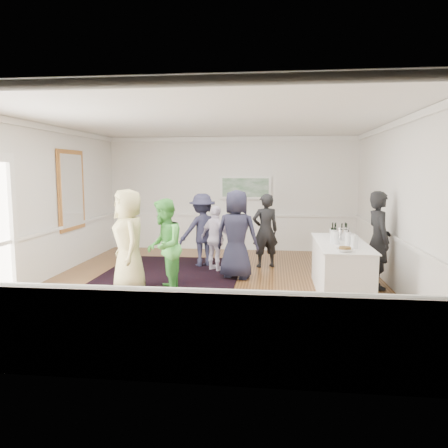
# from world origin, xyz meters

# --- Properties ---
(floor) EXTENTS (8.00, 8.00, 0.00)m
(floor) POSITION_xyz_m (0.00, 0.00, 0.00)
(floor) COLOR brown
(floor) RESTS_ON ground
(ceiling) EXTENTS (7.00, 8.00, 0.02)m
(ceiling) POSITION_xyz_m (0.00, 0.00, 3.20)
(ceiling) COLOR white
(ceiling) RESTS_ON wall_back
(wall_left) EXTENTS (0.02, 8.00, 3.20)m
(wall_left) POSITION_xyz_m (-3.50, 0.00, 1.60)
(wall_left) COLOR white
(wall_left) RESTS_ON floor
(wall_right) EXTENTS (0.02, 8.00, 3.20)m
(wall_right) POSITION_xyz_m (3.50, 0.00, 1.60)
(wall_right) COLOR white
(wall_right) RESTS_ON floor
(wall_back) EXTENTS (7.00, 0.02, 3.20)m
(wall_back) POSITION_xyz_m (0.00, 4.00, 1.60)
(wall_back) COLOR white
(wall_back) RESTS_ON floor
(wall_front) EXTENTS (7.00, 0.02, 3.20)m
(wall_front) POSITION_xyz_m (0.00, -4.00, 1.60)
(wall_front) COLOR white
(wall_front) RESTS_ON floor
(wainscoting) EXTENTS (7.00, 8.00, 1.00)m
(wainscoting) POSITION_xyz_m (0.00, 0.00, 0.50)
(wainscoting) COLOR white
(wainscoting) RESTS_ON floor
(mirror) EXTENTS (0.05, 1.25, 1.85)m
(mirror) POSITION_xyz_m (-3.45, 1.30, 1.80)
(mirror) COLOR #C17B38
(mirror) RESTS_ON wall_left
(landscape_painting) EXTENTS (1.44, 0.06, 0.66)m
(landscape_painting) POSITION_xyz_m (0.40, 3.95, 1.78)
(landscape_painting) COLOR white
(landscape_painting) RESTS_ON wall_back
(area_rug) EXTENTS (2.96, 3.88, 0.02)m
(area_rug) POSITION_xyz_m (-1.02, 0.70, 0.01)
(area_rug) COLOR black
(area_rug) RESTS_ON floor
(serving_table) EXTENTS (0.89, 2.35, 0.95)m
(serving_table) POSITION_xyz_m (2.43, -0.26, 0.48)
(serving_table) COLOR white
(serving_table) RESTS_ON floor
(bartender) EXTENTS (0.54, 0.74, 1.87)m
(bartender) POSITION_xyz_m (3.20, 0.21, 0.94)
(bartender) COLOR black
(bartender) RESTS_ON floor
(guest_tan) EXTENTS (1.01, 1.12, 1.92)m
(guest_tan) POSITION_xyz_m (-1.47, -0.60, 0.96)
(guest_tan) COLOR tan
(guest_tan) RESTS_ON floor
(guest_green) EXTENTS (0.76, 0.92, 1.75)m
(guest_green) POSITION_xyz_m (-0.80, -0.61, 0.87)
(guest_green) COLOR #4EC04C
(guest_green) RESTS_ON floor
(guest_lilac) EXTENTS (0.91, 0.81, 1.48)m
(guest_lilac) POSITION_xyz_m (-0.09, 1.29, 0.74)
(guest_lilac) COLOR white
(guest_lilac) RESTS_ON floor
(guest_dark_a) EXTENTS (1.28, 1.11, 1.72)m
(guest_dark_a) POSITION_xyz_m (-0.47, 1.72, 0.86)
(guest_dark_a) COLOR #212238
(guest_dark_a) RESTS_ON floor
(guest_dark_b) EXTENTS (0.73, 0.60, 1.72)m
(guest_dark_b) POSITION_xyz_m (1.01, 1.79, 0.86)
(guest_dark_b) COLOR black
(guest_dark_b) RESTS_ON floor
(guest_navy) EXTENTS (1.02, 0.78, 1.86)m
(guest_navy) POSITION_xyz_m (0.43, 0.64, 0.93)
(guest_navy) COLOR #212238
(guest_navy) RESTS_ON floor
(wine_bottles) EXTENTS (0.33, 0.24, 0.31)m
(wine_bottles) POSITION_xyz_m (2.47, 0.26, 1.11)
(wine_bottles) COLOR black
(wine_bottles) RESTS_ON serving_table
(juice_pitchers) EXTENTS (0.39, 0.69, 0.24)m
(juice_pitchers) POSITION_xyz_m (2.41, -0.55, 1.07)
(juice_pitchers) COLOR #5BA23A
(juice_pitchers) RESTS_ON serving_table
(ice_bucket) EXTENTS (0.26, 0.26, 0.25)m
(ice_bucket) POSITION_xyz_m (2.49, -0.03, 1.07)
(ice_bucket) COLOR silver
(ice_bucket) RESTS_ON serving_table
(nut_bowl) EXTENTS (0.27, 0.27, 0.08)m
(nut_bowl) POSITION_xyz_m (2.35, -1.20, 0.99)
(nut_bowl) COLOR white
(nut_bowl) RESTS_ON serving_table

